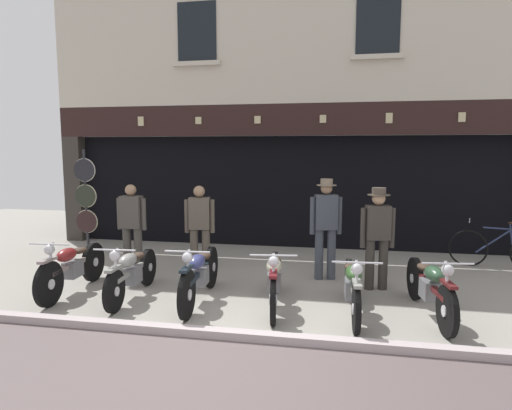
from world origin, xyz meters
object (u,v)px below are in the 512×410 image
motorcycle_center_right (352,285)px  advert_board_far (424,172)px  leaning_bicycle (499,249)px  motorcycle_far_left (72,266)px  salesman_left (132,225)px  salesman_right (326,224)px  advert_board_near (376,178)px  assistant_far_right (377,233)px  motorcycle_left (132,272)px  motorcycle_center_left (200,273)px  motorcycle_right (430,286)px  tyre_sign_pole (86,197)px  motorcycle_center (274,278)px  shopkeeper_center (200,225)px

motorcycle_center_right → advert_board_far: 4.75m
advert_board_far → leaning_bicycle: 2.25m
motorcycle_far_left → salesman_left: salesman_left is taller
salesman_right → advert_board_near: bearing=-124.3°
assistant_far_right → advert_board_near: advert_board_near is taller
motorcycle_left → motorcycle_center_left: size_ratio=0.91×
salesman_right → assistant_far_right: 0.95m
motorcycle_center_left → salesman_right: size_ratio=1.19×
motorcycle_right → tyre_sign_pole: (-6.76, 2.65, 0.83)m
motorcycle_center_left → motorcycle_right: size_ratio=1.04×
salesman_right → leaning_bicycle: size_ratio=1.02×
salesman_right → motorcycle_center_left: bearing=28.0°
motorcycle_center → motorcycle_center_right: motorcycle_center is taller
motorcycle_left → shopkeeper_center: (0.58, 1.62, 0.48)m
motorcycle_right → salesman_right: 2.19m
motorcycle_far_left → salesman_left: (0.45, 1.19, 0.48)m
motorcycle_center_right → advert_board_far: advert_board_far is taller
advert_board_near → salesman_right: bearing=-111.9°
motorcycle_far_left → motorcycle_center: motorcycle_far_left is taller
assistant_far_right → advert_board_near: 3.11m
motorcycle_center_right → advert_board_near: bearing=-101.0°
motorcycle_far_left → motorcycle_left: 1.04m
motorcycle_center_left → assistant_far_right: size_ratio=1.26×
shopkeeper_center → advert_board_near: (3.36, 2.53, 0.75)m
motorcycle_far_left → tyre_sign_pole: tyre_sign_pole is taller
advert_board_far → shopkeeper_center: bearing=-150.0°
motorcycle_left → advert_board_far: advert_board_far is taller
salesman_right → leaning_bicycle: 3.58m
motorcycle_left → motorcycle_center: motorcycle_center is taller
motorcycle_center_left → motorcycle_left: bearing=-2.1°
motorcycle_left → shopkeeper_center: 1.79m
shopkeeper_center → salesman_right: 2.33m
advert_board_far → advert_board_near: bearing=180.0°
motorcycle_center_left → advert_board_far: advert_board_far is taller
advert_board_far → motorcycle_far_left: bearing=-145.6°
leaning_bicycle → motorcycle_center_left: bearing=135.4°
motorcycle_far_left → motorcycle_center_right: motorcycle_far_left is taller
shopkeeper_center → motorcycle_left: bearing=59.9°
motorcycle_center → motorcycle_far_left: bearing=-7.7°
motorcycle_center_left → leaning_bicycle: (5.08, 2.86, -0.05)m
motorcycle_center_left → leaning_bicycle: size_ratio=1.21×
motorcycle_left → advert_board_near: size_ratio=1.87×
motorcycle_far_left → motorcycle_right: size_ratio=0.98×
motorcycle_left → salesman_right: size_ratio=1.08×
assistant_far_right → tyre_sign_pole: (-6.13, 1.55, 0.31)m
motorcycle_center → shopkeeper_center: size_ratio=1.22×
motorcycle_center → shopkeeper_center: bearing=-51.6°
assistant_far_right → motorcycle_far_left: bearing=1.5°
motorcycle_center_right → assistant_far_right: size_ratio=1.15×
advert_board_near → motorcycle_center_right: bearing=-98.2°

